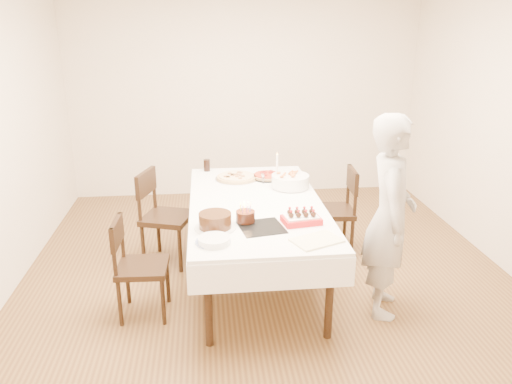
{
  "coord_description": "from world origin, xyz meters",
  "views": [
    {
      "loc": [
        -0.53,
        -3.99,
        2.26
      ],
      "look_at": [
        -0.11,
        0.06,
        0.84
      ],
      "focal_mm": 35.0,
      "sensor_mm": 36.0,
      "label": 1
    }
  ],
  "objects": [
    {
      "name": "pizza_white",
      "position": [
        -0.24,
        0.72,
        0.77
      ],
      "size": [
        0.52,
        0.52,
        0.04
      ],
      "primitive_type": "cylinder",
      "rotation": [
        0.0,
        0.0,
        0.27
      ],
      "color": "beige",
      "rests_on": "dining_table"
    },
    {
      "name": "layer_cake",
      "position": [
        -0.48,
        -0.49,
        0.81
      ],
      "size": [
        0.42,
        0.42,
        0.12
      ],
      "primitive_type": "cylinder",
      "rotation": [
        0.0,
        0.0,
        0.42
      ],
      "color": "#381E0E",
      "rests_on": "dining_table"
    },
    {
      "name": "cola_glass",
      "position": [
        -0.52,
        1.04,
        0.81
      ],
      "size": [
        0.09,
        0.09,
        0.12
      ],
      "primitive_type": "cylinder",
      "rotation": [
        0.0,
        0.0,
        0.42
      ],
      "color": "black",
      "rests_on": "dining_table"
    },
    {
      "name": "box_lid",
      "position": [
        0.24,
        -0.79,
        0.75
      ],
      "size": [
        0.41,
        0.35,
        0.03
      ],
      "primitive_type": "cube",
      "rotation": [
        0.0,
        0.0,
        0.41
      ],
      "color": "beige",
      "rests_on": "dining_table"
    },
    {
      "name": "shaker_pair",
      "position": [
        0.01,
        0.57,
        0.79
      ],
      "size": [
        0.08,
        0.08,
        0.08
      ],
      "primitive_type": null,
      "rotation": [
        0.0,
        0.0,
        -0.05
      ],
      "color": "white",
      "rests_on": "dining_table"
    },
    {
      "name": "taper_candle",
      "position": [
        0.13,
        0.48,
        0.92
      ],
      "size": [
        0.09,
        0.09,
        0.33
      ],
      "primitive_type": "cylinder",
      "rotation": [
        0.0,
        0.0,
        0.31
      ],
      "color": "white",
      "rests_on": "dining_table"
    },
    {
      "name": "dining_table",
      "position": [
        -0.11,
        0.06,
        0.38
      ],
      "size": [
        1.22,
        2.18,
        0.75
      ],
      "primitive_type": "cube",
      "rotation": [
        0.0,
        0.0,
        -0.04
      ],
      "color": "white",
      "rests_on": "floor"
    },
    {
      "name": "person",
      "position": [
        0.87,
        -0.54,
        0.81
      ],
      "size": [
        0.53,
        0.67,
        1.62
      ],
      "primitive_type": "imported",
      "rotation": [
        0.0,
        0.0,
        1.3
      ],
      "color": "beige",
      "rests_on": "floor"
    },
    {
      "name": "strawberry_box",
      "position": [
        0.19,
        -0.45,
        0.79
      ],
      "size": [
        0.32,
        0.24,
        0.07
      ],
      "primitive_type": null,
      "rotation": [
        0.0,
        0.0,
        0.16
      ],
      "color": "red",
      "rests_on": "dining_table"
    },
    {
      "name": "china_plate",
      "position": [
        -0.5,
        -0.73,
        0.76
      ],
      "size": [
        0.27,
        0.27,
        0.01
      ],
      "primitive_type": "cylinder",
      "rotation": [
        0.0,
        0.0,
        -0.09
      ],
      "color": "white",
      "rests_on": "dining_table"
    },
    {
      "name": "red_placemat",
      "position": [
        0.23,
        0.51,
        0.75
      ],
      "size": [
        0.28,
        0.28,
        0.01
      ],
      "primitive_type": "cube",
      "rotation": [
        0.0,
        0.0,
        -0.19
      ],
      "color": "#B21E1E",
      "rests_on": "dining_table"
    },
    {
      "name": "floor",
      "position": [
        0.0,
        0.0,
        0.0
      ],
      "size": [
        5.0,
        5.0,
        0.0
      ],
      "primitive_type": "plane",
      "color": "#52341C",
      "rests_on": "ground"
    },
    {
      "name": "wall_front",
      "position": [
        0.0,
        -2.5,
        1.35
      ],
      "size": [
        4.5,
        0.04,
        2.7
      ],
      "primitive_type": "cube",
      "color": "beige",
      "rests_on": "floor"
    },
    {
      "name": "pizza_pepperoni",
      "position": [
        0.07,
        0.73,
        0.77
      ],
      "size": [
        0.38,
        0.38,
        0.04
      ],
      "primitive_type": "cylinder",
      "rotation": [
        0.0,
        0.0,
        -0.22
      ],
      "color": "red",
      "rests_on": "dining_table"
    },
    {
      "name": "chair_left_savory",
      "position": [
        -0.92,
        0.49,
        0.46
      ],
      "size": [
        0.59,
        0.59,
        0.92
      ],
      "primitive_type": null,
      "rotation": [
        0.0,
        0.0,
        2.82
      ],
      "color": "black",
      "rests_on": "floor"
    },
    {
      "name": "cake_board",
      "position": [
        -0.13,
        -0.51,
        0.75
      ],
      "size": [
        0.38,
        0.38,
        0.01
      ],
      "primitive_type": "cube",
      "rotation": [
        0.0,
        0.0,
        0.18
      ],
      "color": "black",
      "rests_on": "dining_table"
    },
    {
      "name": "birthday_cake",
      "position": [
        -0.24,
        -0.4,
        0.84
      ],
      "size": [
        0.17,
        0.17,
        0.15
      ],
      "primitive_type": "cylinder",
      "rotation": [
        0.0,
        0.0,
        -0.13
      ],
      "color": "#36190E",
      "rests_on": "dining_table"
    },
    {
      "name": "pasta_bowl",
      "position": [
        0.25,
        0.42,
        0.81
      ],
      "size": [
        0.36,
        0.36,
        0.11
      ],
      "primitive_type": "cylinder",
      "rotation": [
        0.0,
        0.0,
        0.03
      ],
      "color": "white",
      "rests_on": "dining_table"
    },
    {
      "name": "chair_right_savory",
      "position": [
        0.7,
        0.53,
        0.44
      ],
      "size": [
        0.49,
        0.49,
        0.89
      ],
      "primitive_type": null,
      "rotation": [
        0.0,
        0.0,
        -0.08
      ],
      "color": "black",
      "rests_on": "floor"
    },
    {
      "name": "wall_back",
      "position": [
        0.0,
        2.5,
        1.35
      ],
      "size": [
        4.5,
        0.04,
        2.7
      ],
      "primitive_type": "cube",
      "color": "beige",
      "rests_on": "floor"
    },
    {
      "name": "plate_stack",
      "position": [
        -0.49,
        -0.75,
        0.77
      ],
      "size": [
        0.27,
        0.27,
        0.05
      ],
      "primitive_type": "cylinder",
      "rotation": [
        0.0,
        0.0,
        0.18
      ],
      "color": "white",
      "rests_on": "dining_table"
    },
    {
      "name": "chair_left_dessert",
      "position": [
        -1.05,
        -0.41,
        0.41
      ],
      "size": [
        0.44,
        0.44,
        0.82
      ],
      "primitive_type": null,
      "rotation": [
        0.0,
        0.0,
        3.1
      ],
      "color": "black",
      "rests_on": "floor"
    }
  ]
}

